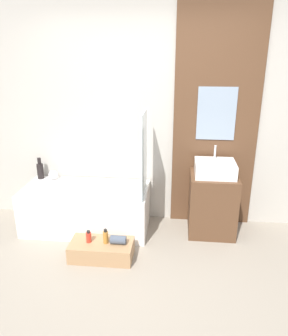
{
  "coord_description": "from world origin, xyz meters",
  "views": [
    {
      "loc": [
        0.4,
        -2.26,
        2.05
      ],
      "look_at": [
        0.08,
        0.71,
        0.97
      ],
      "focal_mm": 35.0,
      "sensor_mm": 36.0,
      "label": 1
    }
  ],
  "objects_px": {
    "vase_tall_dark": "(40,170)",
    "vase_round_light": "(53,175)",
    "bottle_soap_primary": "(89,237)",
    "wooden_step_bench": "(102,250)",
    "bathtub": "(87,208)",
    "bottle_soap_secondary": "(106,237)",
    "sink": "(215,168)"
  },
  "relations": [
    {
      "from": "vase_tall_dark",
      "to": "vase_round_light",
      "type": "xyz_separation_m",
      "value": [
        0.17,
        -0.02,
        -0.05
      ]
    },
    {
      "from": "vase_tall_dark",
      "to": "bottle_soap_primary",
      "type": "xyz_separation_m",
      "value": [
        0.83,
        -0.84,
        -0.4
      ]
    },
    {
      "from": "wooden_step_bench",
      "to": "bottle_soap_primary",
      "type": "xyz_separation_m",
      "value": [
        -0.13,
        0.0,
        0.15
      ]
    },
    {
      "from": "bathtub",
      "to": "bottle_soap_secondary",
      "type": "bearing_deg",
      "value": -58.59
    },
    {
      "from": "wooden_step_bench",
      "to": "bottle_soap_secondary",
      "type": "distance_m",
      "value": 0.17
    },
    {
      "from": "wooden_step_bench",
      "to": "vase_round_light",
      "type": "height_order",
      "value": "vase_round_light"
    },
    {
      "from": "vase_tall_dark",
      "to": "bottle_soap_secondary",
      "type": "xyz_separation_m",
      "value": [
        1.01,
        -0.84,
        -0.38
      ]
    },
    {
      "from": "vase_round_light",
      "to": "bottle_soap_secondary",
      "type": "bearing_deg",
      "value": -44.67
    },
    {
      "from": "vase_tall_dark",
      "to": "bottle_soap_secondary",
      "type": "distance_m",
      "value": 1.37
    },
    {
      "from": "sink",
      "to": "bottle_soap_secondary",
      "type": "xyz_separation_m",
      "value": [
        -1.13,
        -0.66,
        -0.55
      ]
    },
    {
      "from": "sink",
      "to": "bottle_soap_secondary",
      "type": "distance_m",
      "value": 1.42
    },
    {
      "from": "vase_round_light",
      "to": "bottle_soap_primary",
      "type": "xyz_separation_m",
      "value": [
        0.65,
        -0.82,
        -0.35
      ]
    },
    {
      "from": "sink",
      "to": "bottle_soap_primary",
      "type": "bearing_deg",
      "value": -153.11
    },
    {
      "from": "wooden_step_bench",
      "to": "vase_round_light",
      "type": "xyz_separation_m",
      "value": [
        -0.78,
        0.82,
        0.49
      ]
    },
    {
      "from": "bottle_soap_primary",
      "to": "bottle_soap_secondary",
      "type": "xyz_separation_m",
      "value": [
        0.18,
        0.0,
        0.01
      ]
    },
    {
      "from": "bottle_soap_secondary",
      "to": "sink",
      "type": "bearing_deg",
      "value": 30.44
    },
    {
      "from": "sink",
      "to": "bottle_soap_primary",
      "type": "relative_size",
      "value": 3.42
    },
    {
      "from": "sink",
      "to": "bottle_soap_primary",
      "type": "xyz_separation_m",
      "value": [
        -1.31,
        -0.66,
        -0.56
      ]
    },
    {
      "from": "sink",
      "to": "vase_round_light",
      "type": "relative_size",
      "value": 3.76
    },
    {
      "from": "bathtub",
      "to": "vase_tall_dark",
      "type": "xyz_separation_m",
      "value": [
        -0.64,
        0.25,
        0.37
      ]
    },
    {
      "from": "vase_round_light",
      "to": "bottle_soap_secondary",
      "type": "distance_m",
      "value": 1.22
    },
    {
      "from": "sink",
      "to": "wooden_step_bench",
      "type": "bearing_deg",
      "value": -150.61
    },
    {
      "from": "vase_tall_dark",
      "to": "bottle_soap_primary",
      "type": "height_order",
      "value": "vase_tall_dark"
    },
    {
      "from": "sink",
      "to": "bottle_soap_secondary",
      "type": "relative_size",
      "value": 2.81
    },
    {
      "from": "vase_round_light",
      "to": "wooden_step_bench",
      "type": "bearing_deg",
      "value": -46.4
    },
    {
      "from": "sink",
      "to": "bottle_soap_primary",
      "type": "height_order",
      "value": "sink"
    },
    {
      "from": "vase_round_light",
      "to": "bottle_soap_secondary",
      "type": "height_order",
      "value": "vase_round_light"
    },
    {
      "from": "sink",
      "to": "vase_tall_dark",
      "type": "xyz_separation_m",
      "value": [
        -2.13,
        0.18,
        -0.17
      ]
    },
    {
      "from": "vase_round_light",
      "to": "bathtub",
      "type": "bearing_deg",
      "value": -26.22
    },
    {
      "from": "wooden_step_bench",
      "to": "bottle_soap_primary",
      "type": "distance_m",
      "value": 0.2
    },
    {
      "from": "wooden_step_bench",
      "to": "vase_round_light",
      "type": "distance_m",
      "value": 1.24
    },
    {
      "from": "vase_tall_dark",
      "to": "wooden_step_bench",
      "type": "bearing_deg",
      "value": -41.37
    }
  ]
}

